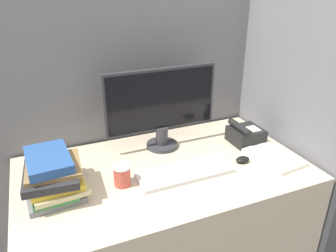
# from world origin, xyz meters

# --- Properties ---
(cubicle_panel_rear) EXTENTS (1.79, 0.04, 1.65)m
(cubicle_panel_rear) POSITION_xyz_m (0.00, 0.83, 0.83)
(cubicle_panel_rear) COLOR slate
(cubicle_panel_rear) RESTS_ON ground_plane
(cubicle_panel_right) EXTENTS (0.04, 0.85, 1.65)m
(cubicle_panel_right) POSITION_xyz_m (0.73, 0.42, 0.83)
(cubicle_panel_right) COLOR slate
(cubicle_panel_right) RESTS_ON ground_plane
(desk) EXTENTS (1.39, 0.79, 0.78)m
(desk) POSITION_xyz_m (0.00, 0.39, 0.39)
(desk) COLOR beige
(desk) RESTS_ON ground_plane
(monitor) EXTENTS (0.61, 0.17, 0.44)m
(monitor) POSITION_xyz_m (0.07, 0.61, 1.01)
(monitor) COLOR #333338
(monitor) RESTS_ON desk
(keyboard) EXTENTS (0.46, 0.16, 0.02)m
(keyboard) POSITION_xyz_m (0.07, 0.31, 0.79)
(keyboard) COLOR silver
(keyboard) RESTS_ON desk
(mouse) EXTENTS (0.07, 0.05, 0.03)m
(mouse) POSITION_xyz_m (0.38, 0.29, 0.79)
(mouse) COLOR black
(mouse) RESTS_ON desk
(coffee_cup) EXTENTS (0.08, 0.08, 0.10)m
(coffee_cup) POSITION_xyz_m (-0.23, 0.34, 0.83)
(coffee_cup) COLOR #BF4C3F
(coffee_cup) RESTS_ON desk
(book_stack) EXTENTS (0.26, 0.31, 0.18)m
(book_stack) POSITION_xyz_m (-0.51, 0.39, 0.87)
(book_stack) COLOR slate
(book_stack) RESTS_ON desk
(desk_telephone) EXTENTS (0.17, 0.18, 0.12)m
(desk_telephone) POSITION_xyz_m (0.52, 0.47, 0.83)
(desk_telephone) COLOR black
(desk_telephone) RESTS_ON desk
(paper_pile) EXTENTS (0.22, 0.30, 0.02)m
(paper_pile) POSITION_xyz_m (0.55, 0.26, 0.79)
(paper_pile) COLOR white
(paper_pile) RESTS_ON desk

